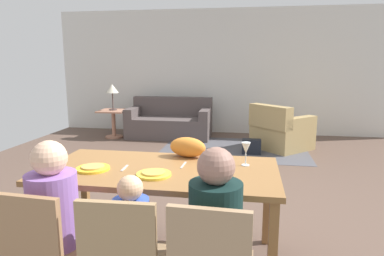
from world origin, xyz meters
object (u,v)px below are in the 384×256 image
Objects in this scene: dining_chair_man at (41,251)px; cat at (188,147)px; person_woman at (216,246)px; wine_glass at (246,149)px; person_man at (59,233)px; side_table at (114,120)px; table_lamp at (112,89)px; person_child at (134,252)px; dining_table at (160,177)px; armchair at (280,132)px; handbag at (252,147)px; couch at (170,123)px; plate_near_child at (154,174)px; plate_near_man at (93,168)px.

dining_chair_man is 2.72× the size of cat.
person_woman is at bearing -59.07° from cat.
wine_glass is 0.53m from cat.
person_man reaches higher than side_table.
cat is at bearing -59.89° from table_lamp.
dining_chair_man is 1.38m from cat.
person_child is 1.09m from cat.
armchair is at bearing 72.36° from dining_table.
person_woman is 5.61m from side_table.
cat is at bearing 57.23° from person_man.
dining_table is 4.82m from table_lamp.
cat reaches higher than dining_chair_man.
dining_table is 3.53m from handbag.
side_table is at bearing 116.45° from dining_table.
cat is at bearing -107.08° from armchair.
couch is (-0.99, 5.21, -0.13)m from person_child.
armchair is 3.47m from table_lamp.
couch is at bearing 101.79° from plate_near_child.
handbag is at bearing -34.12° from couch.
dining_table is 0.42m from cat.
armchair is at bearing 80.97° from wine_glass.
person_child is at bearing -179.40° from person_woman.
couch is (-0.49, 5.38, -0.19)m from dining_chair_man.
cat is 1.00× the size of handbag.
wine_glass is at bearing -55.98° from table_lamp.
handbag is at bearing -17.46° from table_lamp.
cat is 0.59× the size of table_lamp.
cat is at bearing 61.02° from dining_chair_man.
cat is (0.15, 0.53, 0.08)m from plate_near_child.
cat is (0.64, 0.47, 0.08)m from plate_near_man.
plate_near_child is 0.72m from person_woman.
cat reaches higher than couch.
wine_glass reaches higher than armchair.
table_lamp is (-1.65, 4.95, 0.50)m from person_man.
plate_near_man is 0.27× the size of person_child.
person_man is 0.92× the size of armchair.
couch is at bearing 102.24° from dining_table.
cat is at bearing -100.55° from handbag.
dining_chair_man is at bearing -90.44° from plate_near_man.
handbag is (-0.51, -0.46, -0.19)m from armchair.
couch is at bearing 162.60° from armchair.
cat reaches higher than handbag.
plate_near_man is 0.23× the size of person_woman.
side_table is (-2.14, 4.31, -0.31)m from dining_table.
plate_near_child is at bearing -78.21° from couch.
armchair is at bearing -7.40° from side_table.
person_child is 2.89× the size of handbag.
table_lamp reaches higher than person_woman.
person_woman is at bearing 10.03° from dining_chair_man.
dining_chair_man is at bearing -92.52° from person_man.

